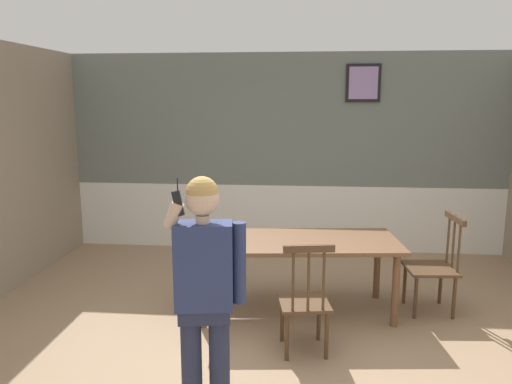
# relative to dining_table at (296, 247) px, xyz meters

# --- Properties ---
(ground_plane) EXTENTS (6.89, 6.89, 0.00)m
(ground_plane) POSITION_rel_dining_table_xyz_m (-0.19, -0.75, -0.69)
(ground_plane) COLOR #9E7F60
(room_back_partition) EXTENTS (6.26, 0.17, 2.80)m
(room_back_partition) POSITION_rel_dining_table_xyz_m (-0.18, 2.22, 0.67)
(room_back_partition) COLOR slate
(room_back_partition) RESTS_ON ground_plane
(dining_table) EXTENTS (2.13, 1.10, 0.77)m
(dining_table) POSITION_rel_dining_table_xyz_m (0.00, 0.00, 0.00)
(dining_table) COLOR brown
(dining_table) RESTS_ON ground_plane
(chair_near_window) EXTENTS (0.48, 0.48, 1.01)m
(chair_near_window) POSITION_rel_dining_table_xyz_m (0.09, -0.83, -0.21)
(chair_near_window) COLOR #513823
(chair_near_window) RESTS_ON ground_plane
(chair_by_doorway) EXTENTS (0.51, 0.51, 1.02)m
(chair_by_doorway) POSITION_rel_dining_table_xyz_m (1.41, 0.14, -0.20)
(chair_by_doorway) COLOR #513823
(chair_by_doorway) RESTS_ON ground_plane
(person_figure) EXTENTS (0.53, 0.26, 1.68)m
(person_figure) POSITION_rel_dining_table_xyz_m (-0.58, -1.79, 0.28)
(person_figure) COLOR #282E49
(person_figure) RESTS_ON ground_plane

